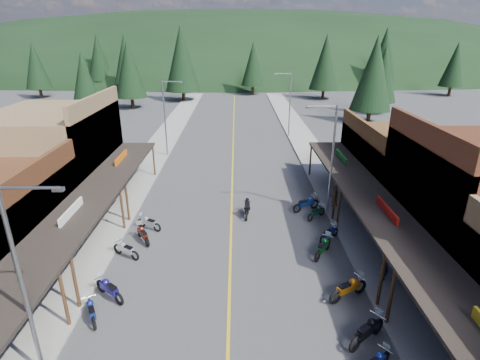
{
  "coord_description": "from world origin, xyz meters",
  "views": [
    {
      "loc": [
        0.38,
        -16.84,
        12.38
      ],
      "look_at": [
        0.63,
        7.13,
        3.0
      ],
      "focal_mm": 28.0,
      "sensor_mm": 36.0,
      "label": 1
    }
  ],
  "objects_px": {
    "pine_1": "(126,59)",
    "bike_east_9": "(329,232)",
    "pine_7": "(99,57)",
    "pine_9": "(383,74)",
    "bike_west_6": "(91,310)",
    "bike_east_8": "(323,246)",
    "shop_east_3": "(403,166)",
    "streetlight_2": "(330,156)",
    "pedestrian_east_b": "(333,196)",
    "pine_4": "(325,62)",
    "bike_east_11": "(306,203)",
    "streetlight_0": "(25,280)",
    "streetlight_1": "(166,115)",
    "bike_east_7": "(349,287)",
    "shop_west_3": "(56,155)",
    "bike_east_6": "(367,330)",
    "bike_west_7": "(109,288)",
    "pine_0": "(36,65)",
    "pine_11": "(374,73)",
    "streetlight_3": "(289,102)",
    "bike_west_8": "(126,249)",
    "pine_8": "(84,81)",
    "shop_east_2": "(479,206)",
    "pedestrian_east_a": "(385,265)",
    "pine_3": "(253,64)",
    "bike_east_10": "(316,212)",
    "bike_west_10": "(149,222)",
    "pine_10": "(129,69)",
    "pine_2": "(182,59)",
    "pine_6": "(455,64)",
    "rider_on_bike": "(247,208)"
  },
  "relations": [
    {
      "from": "pine_1",
      "to": "bike_east_9",
      "type": "xyz_separation_m",
      "value": [
        30.32,
        -65.83,
        -6.71
      ]
    },
    {
      "from": "pine_7",
      "to": "pine_9",
      "type": "relative_size",
      "value": 1.16
    },
    {
      "from": "bike_west_6",
      "to": "bike_east_8",
      "type": "relative_size",
      "value": 0.87
    },
    {
      "from": "shop_east_3",
      "to": "streetlight_2",
      "type": "xyz_separation_m",
      "value": [
        -6.8,
        -3.3,
        1.93
      ]
    },
    {
      "from": "bike_west_6",
      "to": "pedestrian_east_b",
      "type": "relative_size",
      "value": 1.18
    },
    {
      "from": "pine_4",
      "to": "bike_east_11",
      "type": "bearing_deg",
      "value": -103.54
    },
    {
      "from": "streetlight_0",
      "to": "bike_east_8",
      "type": "xyz_separation_m",
      "value": [
        12.46,
        8.33,
        -3.83
      ]
    },
    {
      "from": "streetlight_1",
      "to": "bike_east_7",
      "type": "distance_m",
      "value": 27.14
    },
    {
      "from": "shop_west_3",
      "to": "bike_east_6",
      "type": "bearing_deg",
      "value": -38.62
    },
    {
      "from": "pine_7",
      "to": "pine_4",
      "type": "bearing_deg",
      "value": -17.74
    },
    {
      "from": "bike_west_7",
      "to": "pedestrian_east_b",
      "type": "height_order",
      "value": "pedestrian_east_b"
    },
    {
      "from": "pine_0",
      "to": "pine_11",
      "type": "xyz_separation_m",
      "value": [
        60.0,
        -24.0,
        0.7
      ]
    },
    {
      "from": "streetlight_3",
      "to": "bike_west_7",
      "type": "height_order",
      "value": "streetlight_3"
    },
    {
      "from": "streetlight_3",
      "to": "bike_west_6",
      "type": "bearing_deg",
      "value": -111.95
    },
    {
      "from": "bike_west_8",
      "to": "pedestrian_east_b",
      "type": "distance_m",
      "value": 15.39
    },
    {
      "from": "pine_8",
      "to": "bike_east_8",
      "type": "bearing_deg",
      "value": -53.86
    },
    {
      "from": "streetlight_3",
      "to": "pine_8",
      "type": "relative_size",
      "value": 0.8
    },
    {
      "from": "streetlight_0",
      "to": "pine_7",
      "type": "xyz_separation_m",
      "value": [
        -25.05,
        82.0,
        2.78
      ]
    },
    {
      "from": "shop_west_3",
      "to": "shop_east_3",
      "type": "relative_size",
      "value": 1.0
    },
    {
      "from": "streetlight_2",
      "to": "streetlight_3",
      "type": "distance_m",
      "value": 22.0
    },
    {
      "from": "shop_east_2",
      "to": "pedestrian_east_a",
      "type": "bearing_deg",
      "value": -161.44
    },
    {
      "from": "bike_west_8",
      "to": "pedestrian_east_b",
      "type": "xyz_separation_m",
      "value": [
        13.88,
        6.63,
        0.4
      ]
    },
    {
      "from": "bike_west_7",
      "to": "bike_east_6",
      "type": "height_order",
      "value": "bike_east_6"
    },
    {
      "from": "pine_3",
      "to": "bike_east_10",
      "type": "bearing_deg",
      "value": -87.97
    },
    {
      "from": "bike_west_10",
      "to": "pedestrian_east_b",
      "type": "height_order",
      "value": "pedestrian_east_b"
    },
    {
      "from": "bike_east_8",
      "to": "pedestrian_east_a",
      "type": "bearing_deg",
      "value": -8.88
    },
    {
      "from": "pine_0",
      "to": "bike_east_10",
      "type": "distance_m",
      "value": 71.88
    },
    {
      "from": "shop_east_2",
      "to": "streetlight_2",
      "type": "xyz_separation_m",
      "value": [
        -6.83,
        6.3,
        0.94
      ]
    },
    {
      "from": "pine_10",
      "to": "bike_east_11",
      "type": "xyz_separation_m",
      "value": [
        23.58,
        -41.59,
        -6.14
      ]
    },
    {
      "from": "pine_10",
      "to": "bike_west_7",
      "type": "height_order",
      "value": "pine_10"
    },
    {
      "from": "bike_east_11",
      "to": "bike_east_9",
      "type": "bearing_deg",
      "value": -17.01
    },
    {
      "from": "pine_2",
      "to": "bike_east_10",
      "type": "height_order",
      "value": "pine_2"
    },
    {
      "from": "bike_east_11",
      "to": "bike_east_7",
      "type": "bearing_deg",
      "value": -24.94
    },
    {
      "from": "pine_1",
      "to": "bike_east_6",
      "type": "distance_m",
      "value": 80.5
    },
    {
      "from": "pine_0",
      "to": "bike_west_10",
      "type": "distance_m",
      "value": 66.3
    },
    {
      "from": "pine_6",
      "to": "pine_9",
      "type": "distance_m",
      "value": 29.07
    },
    {
      "from": "bike_east_10",
      "to": "pine_0",
      "type": "bearing_deg",
      "value": 177.49
    },
    {
      "from": "rider_on_bike",
      "to": "pedestrian_east_a",
      "type": "xyz_separation_m",
      "value": [
        7.05,
        -7.75,
        0.37
      ]
    },
    {
      "from": "streetlight_1",
      "to": "pine_9",
      "type": "relative_size",
      "value": 0.74
    },
    {
      "from": "pine_3",
      "to": "pine_4",
      "type": "xyz_separation_m",
      "value": [
        14.0,
        -6.0,
        0.75
      ]
    },
    {
      "from": "bike_east_8",
      "to": "pine_4",
      "type": "bearing_deg",
      "value": 111.91
    },
    {
      "from": "bike_east_8",
      "to": "pedestrian_east_a",
      "type": "height_order",
      "value": "pedestrian_east_a"
    },
    {
      "from": "shop_east_2",
      "to": "bike_west_7",
      "type": "distance_m",
      "value": 20.21
    },
    {
      "from": "pine_8",
      "to": "bike_east_9",
      "type": "bearing_deg",
      "value": -51.68
    },
    {
      "from": "pine_4",
      "to": "bike_west_8",
      "type": "distance_m",
      "value": 62.93
    },
    {
      "from": "pine_0",
      "to": "bike_east_8",
      "type": "distance_m",
      "value": 75.27
    },
    {
      "from": "bike_east_11",
      "to": "pedestrian_east_a",
      "type": "relative_size",
      "value": 1.34
    },
    {
      "from": "streetlight_2",
      "to": "pine_11",
      "type": "bearing_deg",
      "value": 66.49
    },
    {
      "from": "bike_east_6",
      "to": "pine_1",
      "type": "bearing_deg",
      "value": 163.85
    },
    {
      "from": "bike_west_8",
      "to": "bike_east_8",
      "type": "relative_size",
      "value": 0.9
    }
  ]
}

